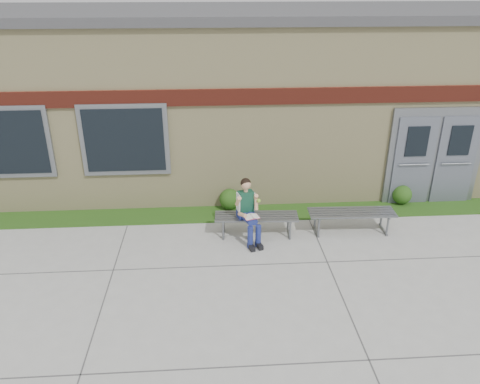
{
  "coord_description": "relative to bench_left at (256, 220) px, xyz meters",
  "views": [
    {
      "loc": [
        -1.15,
        -6.86,
        4.91
      ],
      "look_at": [
        -0.58,
        1.7,
        0.96
      ],
      "focal_mm": 35.0,
      "sensor_mm": 36.0,
      "label": 1
    }
  ],
  "objects": [
    {
      "name": "grass_strip",
      "position": [
        0.24,
        0.96,
        -0.33
      ],
      "size": [
        16.0,
        0.8,
        0.02
      ],
      "primitive_type": "cube",
      "color": "#234713",
      "rests_on": "ground"
    },
    {
      "name": "bench_left",
      "position": [
        0.0,
        0.0,
        0.0
      ],
      "size": [
        1.73,
        0.57,
        0.44
      ],
      "rotation": [
        0.0,
        0.0,
        -0.05
      ],
      "color": "slate",
      "rests_on": "ground"
    },
    {
      "name": "shrub_mid",
      "position": [
        -0.5,
        1.21,
        -0.08
      ],
      "size": [
        0.48,
        0.48,
        0.48
      ],
      "primitive_type": "sphere",
      "color": "#234713",
      "rests_on": "grass_strip"
    },
    {
      "name": "girl",
      "position": [
        -0.19,
        -0.19,
        0.34
      ],
      "size": [
        0.54,
        0.81,
        1.31
      ],
      "rotation": [
        0.0,
        0.0,
        0.27
      ],
      "color": "navy",
      "rests_on": "ground"
    },
    {
      "name": "school_building",
      "position": [
        0.24,
        4.35,
        1.76
      ],
      "size": [
        16.2,
        6.22,
        4.2
      ],
      "color": "beige",
      "rests_on": "ground"
    },
    {
      "name": "shrub_east",
      "position": [
        3.57,
        1.21,
        -0.1
      ],
      "size": [
        0.45,
        0.45,
        0.45
      ],
      "primitive_type": "sphere",
      "color": "#234713",
      "rests_on": "grass_strip"
    },
    {
      "name": "bench_right",
      "position": [
        2.0,
        0.0,
        0.02
      ],
      "size": [
        1.81,
        0.55,
        0.47
      ],
      "rotation": [
        0.0,
        0.0,
        -0.03
      ],
      "color": "slate",
      "rests_on": "ground"
    },
    {
      "name": "ground",
      "position": [
        0.24,
        -1.64,
        -0.34
      ],
      "size": [
        80.0,
        80.0,
        0.0
      ],
      "primitive_type": "plane",
      "color": "#9E9E99",
      "rests_on": "ground"
    }
  ]
}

